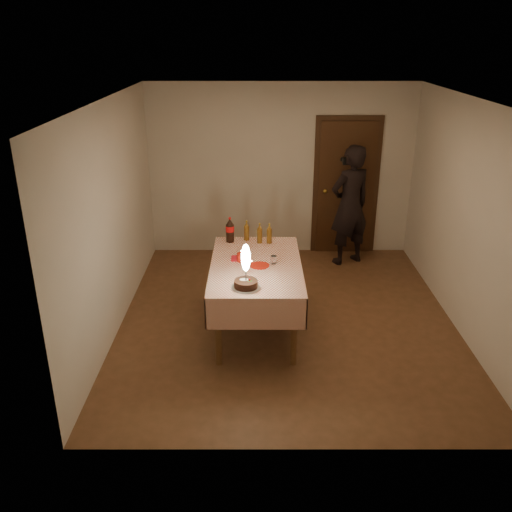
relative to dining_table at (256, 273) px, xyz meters
name	(u,v)px	position (x,y,z in m)	size (l,w,h in m)	color
ground	(287,318)	(0.38, 0.24, -0.72)	(4.00, 4.50, 0.01)	brown
room_shell	(293,186)	(0.41, 0.31, 0.93)	(4.04, 4.54, 2.62)	beige
dining_table	(256,273)	(0.00, 0.00, 0.00)	(1.02, 1.72, 0.83)	brown
birthday_cake	(246,275)	(-0.10, -0.61, 0.25)	(0.30, 0.30, 0.47)	white
red_plate	(260,265)	(0.04, -0.06, 0.11)	(0.22, 0.22, 0.01)	red
red_cup	(240,257)	(-0.18, 0.06, 0.16)	(0.08, 0.08, 0.10)	red
clear_cup	(274,260)	(0.20, 0.01, 0.16)	(0.07, 0.07, 0.09)	white
napkin_stack	(238,258)	(-0.21, 0.13, 0.12)	(0.15, 0.15, 0.02)	red
cola_bottle	(230,230)	(-0.32, 0.70, 0.26)	(0.10, 0.10, 0.32)	black
amber_bottle_left	(247,231)	(-0.12, 0.75, 0.23)	(0.06, 0.06, 0.26)	#5F3B10
amber_bottle_right	(269,234)	(0.16, 0.65, 0.23)	(0.06, 0.06, 0.26)	#5F3B10
amber_bottle_mid	(260,234)	(0.04, 0.66, 0.23)	(0.06, 0.06, 0.26)	#5F3B10
photographer	(350,205)	(1.37, 2.01, 0.17)	(0.78, 0.68, 1.79)	black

